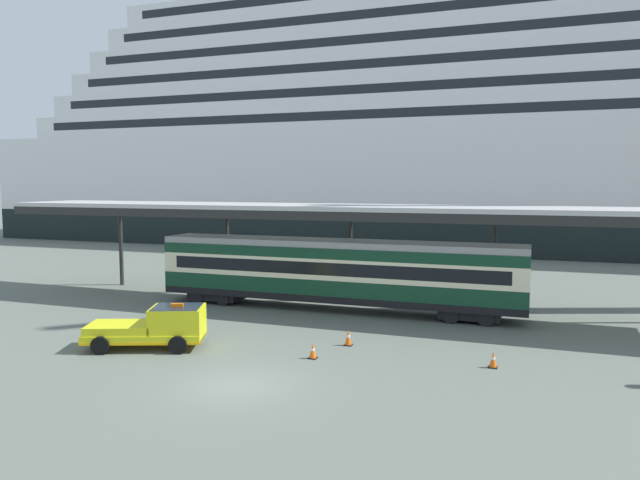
{
  "coord_description": "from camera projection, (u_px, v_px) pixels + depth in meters",
  "views": [
    {
      "loc": [
        10.01,
        -18.85,
        7.38
      ],
      "look_at": [
        -0.22,
        9.47,
        4.5
      ],
      "focal_mm": 33.27,
      "sensor_mm": 36.0,
      "label": 1
    }
  ],
  "objects": [
    {
      "name": "ground_plane",
      "position": [
        238.0,
        385.0,
        21.73
      ],
      "size": [
        400.0,
        400.0,
        0.0
      ],
      "primitive_type": "plane",
      "color": "#5B645A"
    },
    {
      "name": "cruise_ship",
      "position": [
        570.0,
        131.0,
        66.57
      ],
      "size": [
        142.7,
        24.48,
        39.91
      ],
      "color": "black",
      "rests_on": "ground"
    },
    {
      "name": "platform_canopy",
      "position": [
        338.0,
        210.0,
        34.46
      ],
      "size": [
        43.48,
        5.63,
        6.12
      ],
      "color": "#B4B4B4",
      "rests_on": "ground"
    },
    {
      "name": "train_carriage",
      "position": [
        335.0,
        271.0,
        34.41
      ],
      "size": [
        21.38,
        2.81,
        4.11
      ],
      "color": "black",
      "rests_on": "ground"
    },
    {
      "name": "service_truck",
      "position": [
        157.0,
        326.0,
        26.59
      ],
      "size": [
        5.58,
        3.78,
        2.02
      ],
      "color": "yellow",
      "rests_on": "ground"
    },
    {
      "name": "traffic_cone_near",
      "position": [
        493.0,
        360.0,
        23.77
      ],
      "size": [
        0.36,
        0.36,
        0.66
      ],
      "color": "black",
      "rests_on": "ground"
    },
    {
      "name": "traffic_cone_mid",
      "position": [
        348.0,
        337.0,
        27.03
      ],
      "size": [
        0.36,
        0.36,
        0.75
      ],
      "color": "black",
      "rests_on": "ground"
    },
    {
      "name": "traffic_cone_far",
      "position": [
        313.0,
        351.0,
        25.02
      ],
      "size": [
        0.36,
        0.36,
        0.66
      ],
      "color": "black",
      "rests_on": "ground"
    }
  ]
}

